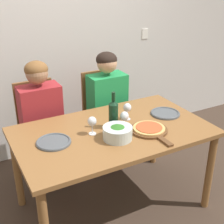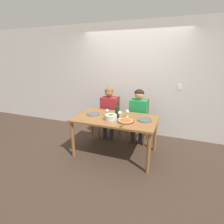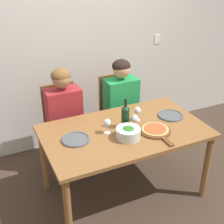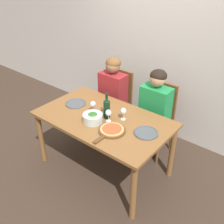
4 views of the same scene
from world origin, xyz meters
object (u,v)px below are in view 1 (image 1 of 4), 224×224
person_woman (41,113)px  chair_right (103,114)px  wine_glass_right (127,108)px  wine_glass_left (92,122)px  broccoli_bowl (118,133)px  wine_bottle (113,114)px  pizza_on_board (150,129)px  person_man (108,99)px  dinner_plate_right (165,113)px  dinner_plate_left (54,142)px  chair_left (40,129)px  wine_glass_centre (124,117)px

person_woman → chair_right: bearing=9.5°
chair_right → wine_glass_right: size_ratio=6.56×
chair_right → wine_glass_left: 0.97m
person_woman → broccoli_bowl: bearing=-65.6°
wine_bottle → wine_glass_right: wine_bottle is taller
person_woman → pizza_on_board: size_ratio=2.80×
person_man → wine_glass_right: size_ratio=8.16×
wine_glass_left → dinner_plate_right: bearing=2.3°
person_woman → dinner_plate_left: (-0.09, -0.63, 0.04)m
chair_left → wine_glass_right: bearing=-47.7°
dinner_plate_right → wine_glass_centre: bearing=-171.9°
chair_right → wine_glass_centre: bearing=-104.4°
pizza_on_board → wine_glass_centre: (-0.16, 0.14, 0.09)m
wine_bottle → pizza_on_board: 0.32m
chair_right → dinner_plate_right: 0.82m
pizza_on_board → wine_glass_right: wine_glass_right is taller
chair_left → wine_glass_left: size_ratio=6.56×
person_man → wine_glass_left: (-0.48, -0.65, 0.13)m
person_man → pizza_on_board: (-0.05, -0.82, 0.04)m
person_man → dinner_plate_right: (0.26, -0.62, 0.04)m
broccoli_bowl → dinner_plate_left: broccoli_bowl is taller
dinner_plate_right → broccoli_bowl: bearing=-162.5°
wine_bottle → dinner_plate_right: size_ratio=1.19×
wine_bottle → wine_glass_centre: (0.07, -0.06, -0.02)m
person_man → wine_glass_centre: (-0.21, -0.68, 0.13)m
chair_left → dinner_plate_right: bearing=-37.3°
person_woman → person_man: 0.70m
dinner_plate_right → wine_glass_centre: 0.48m
dinner_plate_left → chair_left: bearing=83.1°
chair_left → broccoli_bowl: bearing=-68.4°
chair_right → wine_glass_left: bearing=-122.0°
dinner_plate_left → dinner_plate_right: bearing=1.0°
person_woman → dinner_plate_right: person_woman is taller
chair_left → wine_glass_centre: chair_left is taller
dinner_plate_left → wine_glass_centre: 0.60m
chair_left → wine_glass_left: bearing=-73.6°
chair_right → person_man: size_ratio=0.80×
dinner_plate_right → wine_glass_left: wine_glass_left is taller
chair_left → pizza_on_board: (0.65, -0.94, 0.26)m
person_man → broccoli_bowl: bearing=-112.7°
person_woman → chair_left: bearing=90.0°
wine_bottle → wine_glass_right: (0.18, 0.08, -0.02)m
wine_glass_left → wine_glass_right: same height
wine_bottle → wine_glass_left: wine_bottle is taller
broccoli_bowl → wine_glass_right: size_ratio=1.51×
person_woman → wine_glass_left: (0.22, -0.65, 0.13)m
wine_bottle → dinner_plate_left: bearing=-179.2°
wine_glass_left → person_woman: bearing=109.2°
wine_bottle → wine_glass_left: size_ratio=2.07×
pizza_on_board → wine_bottle: bearing=139.5°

